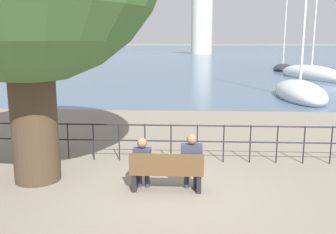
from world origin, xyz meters
The scene contains 10 objects.
ground_plane centered at (0.00, 0.00, 0.00)m, with size 1000.00×1000.00×0.00m, color gray.
harbor_water centered at (0.00, 159.80, 0.00)m, with size 600.00×300.00×0.01m.
park_bench centered at (0.00, -0.06, 0.43)m, with size 1.62×0.45×0.90m.
seated_person_left centered at (-0.54, 0.02, 0.67)m, with size 0.39×0.35×1.20m.
seated_person_right centered at (0.54, 0.01, 0.71)m, with size 0.47×0.35×1.30m.
promenade_railing centered at (0.00, 2.06, 0.69)m, with size 11.57×0.04×1.05m.
sailboat_0 centered at (11.60, 37.09, 0.25)m, with size 3.90×7.04×9.35m.
sailboat_2 centered at (6.97, 14.17, 0.36)m, with size 2.45×6.78×13.17m.
sailboat_3 centered at (11.47, 26.32, 0.37)m, with size 4.57×8.88×10.41m.
harbor_lighthouse centered at (3.95, 93.59, 8.37)m, with size 5.53×5.53×18.00m.
Camera 1 is at (0.45, -7.88, 3.26)m, focal length 40.00 mm.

